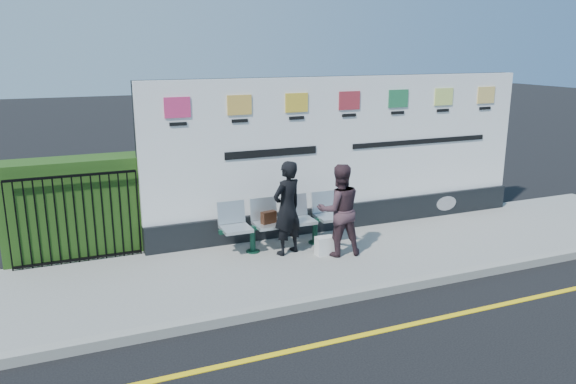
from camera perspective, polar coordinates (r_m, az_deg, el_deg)
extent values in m
plane|color=black|center=(8.30, 15.45, -12.22)|extent=(80.00, 80.00, 0.00)
cube|color=gray|center=(10.17, 6.82, -6.32)|extent=(14.00, 3.00, 0.12)
cube|color=gray|center=(8.99, 11.55, -9.33)|extent=(14.00, 0.18, 0.14)
cube|color=yellow|center=(8.30, 15.46, -12.19)|extent=(14.00, 0.10, 0.01)
cube|color=black|center=(11.42, 5.75, -2.30)|extent=(8.00, 0.30, 0.50)
cube|color=white|center=(11.08, 5.94, 5.14)|extent=(8.00, 0.14, 2.50)
cube|color=#234615|center=(10.40, -20.93, -1.45)|extent=(2.35, 0.70, 1.70)
imported|color=black|center=(9.73, -0.09, -1.64)|extent=(0.71, 0.60, 1.67)
imported|color=#3D272E|center=(9.74, 5.22, -1.82)|extent=(0.87, 0.73, 1.62)
cube|color=black|center=(9.97, -1.98, -2.59)|extent=(0.30, 0.18, 0.22)
cube|color=silver|center=(9.90, 3.78, -5.46)|extent=(0.33, 0.20, 0.33)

